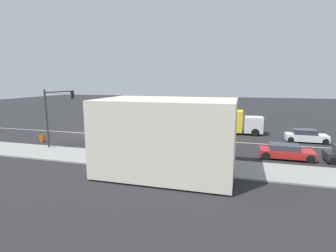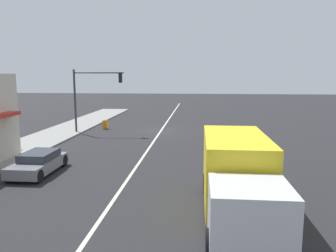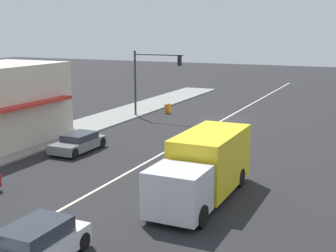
{
  "view_description": "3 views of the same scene",
  "coord_description": "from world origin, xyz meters",
  "px_view_note": "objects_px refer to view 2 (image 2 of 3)",
  "views": [
    {
      "loc": [
        28.35,
        20.07,
        6.54
      ],
      "look_at": [
        1.97,
        12.63,
        1.78
      ],
      "focal_mm": 28.0,
      "sensor_mm": 36.0,
      "label": 1
    },
    {
      "loc": [
        -3.52,
        30.55,
        5.22
      ],
      "look_at": [
        -1.42,
        8.16,
        1.71
      ],
      "focal_mm": 35.0,
      "sensor_mm": 36.0,
      "label": 2
    },
    {
      "loc": [
        -12.0,
        37.74,
        7.56
      ],
      "look_at": [
        -0.88,
        13.56,
        2.01
      ],
      "focal_mm": 50.0,
      "sensor_mm": 36.0,
      "label": 3
    }
  ],
  "objects_px": {
    "traffic_signal_main": "(90,90)",
    "suv_grey": "(38,163)",
    "pedestrian": "(14,136)",
    "warning_aframe_sign": "(105,125)",
    "delivery_truck": "(237,177)"
  },
  "relations": [
    {
      "from": "delivery_truck",
      "to": "suv_grey",
      "type": "height_order",
      "value": "delivery_truck"
    },
    {
      "from": "pedestrian",
      "to": "warning_aframe_sign",
      "type": "bearing_deg",
      "value": -111.66
    },
    {
      "from": "warning_aframe_sign",
      "to": "traffic_signal_main",
      "type": "bearing_deg",
      "value": 77.04
    },
    {
      "from": "pedestrian",
      "to": "warning_aframe_sign",
      "type": "xyz_separation_m",
      "value": [
        -3.77,
        -9.5,
        -0.6
      ]
    },
    {
      "from": "pedestrian",
      "to": "delivery_truck",
      "type": "bearing_deg",
      "value": 146.43
    },
    {
      "from": "delivery_truck",
      "to": "suv_grey",
      "type": "bearing_deg",
      "value": -23.65
    },
    {
      "from": "pedestrian",
      "to": "suv_grey",
      "type": "relative_size",
      "value": 0.44
    },
    {
      "from": "traffic_signal_main",
      "to": "suv_grey",
      "type": "relative_size",
      "value": 1.44
    },
    {
      "from": "suv_grey",
      "to": "delivery_truck",
      "type": "bearing_deg",
      "value": 156.35
    },
    {
      "from": "delivery_truck",
      "to": "warning_aframe_sign",
      "type": "bearing_deg",
      "value": -60.94
    },
    {
      "from": "delivery_truck",
      "to": "suv_grey",
      "type": "xyz_separation_m",
      "value": [
        10.0,
        -4.38,
        -0.9
      ]
    },
    {
      "from": "delivery_truck",
      "to": "pedestrian",
      "type": "bearing_deg",
      "value": -33.57
    },
    {
      "from": "traffic_signal_main",
      "to": "suv_grey",
      "type": "height_order",
      "value": "traffic_signal_main"
    },
    {
      "from": "pedestrian",
      "to": "warning_aframe_sign",
      "type": "height_order",
      "value": "pedestrian"
    },
    {
      "from": "pedestrian",
      "to": "delivery_truck",
      "type": "xyz_separation_m",
      "value": [
        -14.33,
        9.51,
        0.45
      ]
    }
  ]
}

